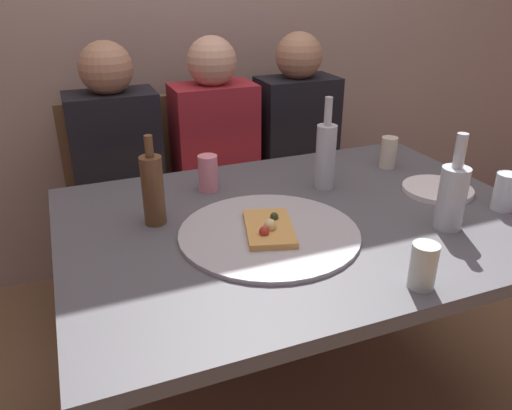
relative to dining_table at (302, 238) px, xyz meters
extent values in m
plane|color=brown|center=(0.00, 0.00, -0.66)|extent=(8.00, 8.00, 0.00)
cube|color=#4C4C51|center=(0.00, 0.00, 0.05)|extent=(1.43, 1.02, 0.04)
cylinder|color=#4C4C51|center=(-0.65, 0.45, -0.31)|extent=(0.06, 0.06, 0.69)
cylinder|color=#4C4C51|center=(0.65, 0.45, -0.31)|extent=(0.06, 0.06, 0.69)
cylinder|color=#ADADB2|center=(-0.14, -0.07, 0.08)|extent=(0.51, 0.51, 0.01)
cube|color=tan|center=(-0.14, -0.07, 0.09)|extent=(0.18, 0.25, 0.02)
sphere|color=#EAD184|center=(-0.15, -0.09, 0.11)|extent=(0.04, 0.04, 0.04)
sphere|color=#2D381E|center=(-0.11, -0.03, 0.11)|extent=(0.02, 0.02, 0.02)
sphere|color=#B22D23|center=(-0.17, -0.11, 0.11)|extent=(0.03, 0.03, 0.03)
cylinder|color=brown|center=(-0.42, 0.13, 0.18)|extent=(0.06, 0.06, 0.21)
cylinder|color=brown|center=(-0.42, 0.13, 0.31)|extent=(0.02, 0.02, 0.06)
cylinder|color=#B2BCC1|center=(0.36, -0.22, 0.17)|extent=(0.08, 0.08, 0.18)
cylinder|color=#B2BCC1|center=(0.36, -0.22, 0.31)|extent=(0.03, 0.03, 0.10)
cylinder|color=#B2BCC1|center=(0.17, 0.18, 0.18)|extent=(0.07, 0.07, 0.22)
cylinder|color=#B2BCC1|center=(0.17, 0.18, 0.34)|extent=(0.03, 0.03, 0.09)
cylinder|color=#B7C6BC|center=(0.09, -0.44, 0.13)|extent=(0.06, 0.06, 0.11)
cylinder|color=silver|center=(0.60, -0.18, 0.13)|extent=(0.07, 0.07, 0.12)
cylinder|color=beige|center=(0.49, 0.26, 0.13)|extent=(0.06, 0.06, 0.12)
cylinder|color=pink|center=(-0.20, 0.31, 0.13)|extent=(0.07, 0.07, 0.12)
cylinder|color=white|center=(0.51, 0.00, 0.08)|extent=(0.23, 0.23, 0.02)
cube|color=brown|center=(-0.44, 0.83, -0.21)|extent=(0.44, 0.44, 0.05)
cube|color=brown|center=(-0.44, 1.03, 0.02)|extent=(0.44, 0.04, 0.45)
cylinder|color=brown|center=(-0.25, 0.64, -0.44)|extent=(0.04, 0.04, 0.42)
cylinder|color=brown|center=(-0.63, 0.64, -0.44)|extent=(0.04, 0.04, 0.42)
cylinder|color=brown|center=(-0.25, 1.02, -0.44)|extent=(0.04, 0.04, 0.42)
cylinder|color=brown|center=(-0.63, 1.02, -0.44)|extent=(0.04, 0.04, 0.42)
cube|color=brown|center=(-0.01, 0.83, -0.21)|extent=(0.44, 0.44, 0.05)
cube|color=brown|center=(-0.01, 1.03, 0.02)|extent=(0.44, 0.04, 0.45)
cylinder|color=brown|center=(0.18, 0.64, -0.44)|extent=(0.04, 0.04, 0.42)
cylinder|color=brown|center=(-0.20, 0.64, -0.44)|extent=(0.04, 0.04, 0.42)
cylinder|color=brown|center=(0.18, 1.02, -0.44)|extent=(0.04, 0.04, 0.42)
cylinder|color=brown|center=(-0.20, 1.02, -0.44)|extent=(0.04, 0.04, 0.42)
cube|color=brown|center=(0.39, 0.83, -0.21)|extent=(0.44, 0.44, 0.05)
cube|color=brown|center=(0.39, 1.03, 0.02)|extent=(0.44, 0.04, 0.45)
cylinder|color=brown|center=(0.58, 0.64, -0.44)|extent=(0.04, 0.04, 0.42)
cylinder|color=brown|center=(0.20, 0.64, -0.44)|extent=(0.04, 0.04, 0.42)
cylinder|color=brown|center=(0.58, 1.02, -0.44)|extent=(0.04, 0.04, 0.42)
cylinder|color=brown|center=(0.20, 1.02, -0.44)|extent=(0.04, 0.04, 0.42)
cube|color=black|center=(-0.44, 0.85, 0.05)|extent=(0.36, 0.22, 0.52)
sphere|color=#A87A5B|center=(-0.44, 0.85, 0.41)|extent=(0.21, 0.21, 0.21)
cylinder|color=black|center=(-0.36, 0.65, -0.21)|extent=(0.12, 0.40, 0.12)
cylinder|color=black|center=(-0.52, 0.65, -0.21)|extent=(0.12, 0.40, 0.12)
cylinder|color=black|center=(-0.36, 0.45, -0.43)|extent=(0.11, 0.11, 0.45)
cylinder|color=black|center=(-0.52, 0.45, -0.43)|extent=(0.11, 0.11, 0.45)
cube|color=maroon|center=(-0.01, 0.85, 0.05)|extent=(0.36, 0.22, 0.52)
sphere|color=tan|center=(-0.01, 0.85, 0.41)|extent=(0.21, 0.21, 0.21)
cylinder|color=#3F0E12|center=(0.07, 0.65, -0.21)|extent=(0.12, 0.40, 0.12)
cylinder|color=#3F0E12|center=(-0.09, 0.65, -0.21)|extent=(0.12, 0.40, 0.12)
cylinder|color=#3F0E12|center=(0.07, 0.45, -0.43)|extent=(0.11, 0.11, 0.45)
cylinder|color=#3F0E12|center=(-0.09, 0.45, -0.43)|extent=(0.11, 0.11, 0.45)
cube|color=black|center=(0.39, 0.85, 0.05)|extent=(0.36, 0.22, 0.52)
sphere|color=#A87A5B|center=(0.39, 0.85, 0.41)|extent=(0.21, 0.21, 0.21)
cylinder|color=black|center=(0.47, 0.65, -0.21)|extent=(0.12, 0.40, 0.12)
cylinder|color=black|center=(0.31, 0.65, -0.21)|extent=(0.12, 0.40, 0.12)
cylinder|color=black|center=(0.47, 0.45, -0.43)|extent=(0.11, 0.11, 0.45)
cylinder|color=black|center=(0.31, 0.45, -0.43)|extent=(0.11, 0.11, 0.45)
camera|label=1|loc=(-0.64, -1.21, 0.75)|focal=35.10mm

